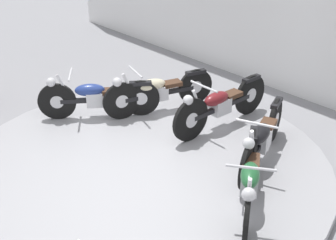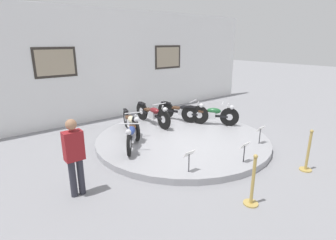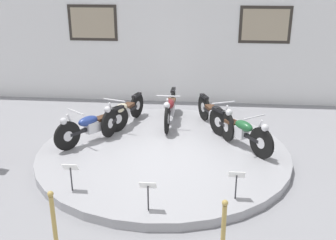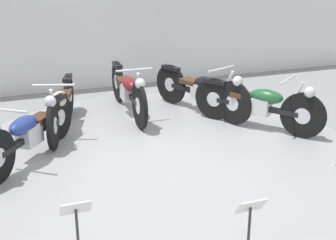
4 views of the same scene
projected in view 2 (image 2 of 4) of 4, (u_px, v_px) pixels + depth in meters
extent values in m
plane|color=gray|center=(182.00, 142.00, 8.02)|extent=(60.00, 60.00, 0.00)
cylinder|color=#99999E|center=(182.00, 139.00, 7.99)|extent=(5.16, 5.16, 0.17)
cube|color=white|center=(119.00, 65.00, 10.30)|extent=(14.00, 0.20, 4.12)
cube|color=#2D2823|center=(55.00, 62.00, 8.74)|extent=(1.40, 0.02, 1.00)
cube|color=tan|center=(55.00, 62.00, 8.74)|extent=(1.24, 0.02, 0.84)
cube|color=#2D2823|center=(168.00, 57.00, 11.58)|extent=(1.40, 0.02, 1.00)
cube|color=tan|center=(168.00, 57.00, 11.58)|extent=(1.24, 0.02, 0.84)
cylinder|color=black|center=(129.00, 144.00, 6.57)|extent=(0.41, 0.53, 0.61)
cylinder|color=silver|center=(129.00, 144.00, 6.57)|extent=(0.18, 0.21, 0.21)
cylinder|color=black|center=(134.00, 127.00, 7.86)|extent=(0.41, 0.53, 0.61)
cylinder|color=silver|center=(134.00, 127.00, 7.86)|extent=(0.18, 0.21, 0.21)
cube|color=black|center=(132.00, 135.00, 7.21)|extent=(0.80, 1.04, 0.07)
cube|color=silver|center=(132.00, 135.00, 7.17)|extent=(0.35, 0.38, 0.24)
ellipsoid|color=navy|center=(131.00, 130.00, 7.03)|extent=(0.46, 0.52, 0.20)
cube|color=#472D1E|center=(133.00, 128.00, 7.38)|extent=(0.35, 0.38, 0.07)
cube|color=black|center=(134.00, 119.00, 7.78)|extent=(0.30, 0.35, 0.06)
cylinder|color=silver|center=(129.00, 135.00, 6.65)|extent=(0.18, 0.23, 0.54)
cylinder|color=silver|center=(130.00, 124.00, 6.68)|extent=(0.45, 0.35, 0.03)
sphere|color=silver|center=(128.00, 132.00, 6.41)|extent=(0.15, 0.15, 0.15)
cylinder|color=black|center=(136.00, 130.00, 7.56)|extent=(0.24, 0.62, 0.63)
cylinder|color=silver|center=(136.00, 130.00, 7.56)|extent=(0.13, 0.23, 0.22)
cylinder|color=black|center=(126.00, 118.00, 8.76)|extent=(0.24, 0.62, 0.63)
cylinder|color=silver|center=(126.00, 118.00, 8.76)|extent=(0.13, 0.23, 0.22)
cube|color=black|center=(131.00, 124.00, 8.16)|extent=(0.43, 1.21, 0.07)
cube|color=silver|center=(131.00, 124.00, 8.12)|extent=(0.28, 0.36, 0.24)
ellipsoid|color=beige|center=(132.00, 119.00, 7.99)|extent=(0.35, 0.52, 0.20)
cube|color=#472D1E|center=(129.00, 118.00, 8.32)|extent=(0.28, 0.36, 0.07)
cube|color=black|center=(126.00, 110.00, 8.69)|extent=(0.20, 0.37, 0.06)
cylinder|color=silver|center=(135.00, 122.00, 7.64)|extent=(0.12, 0.25, 0.54)
cylinder|color=silver|center=(134.00, 113.00, 7.66)|extent=(0.53, 0.19, 0.03)
sphere|color=silver|center=(137.00, 120.00, 7.41)|extent=(0.15, 0.15, 0.15)
cylinder|color=black|center=(164.00, 119.00, 8.54)|extent=(0.07, 0.68, 0.68)
cylinder|color=silver|center=(164.00, 119.00, 8.54)|extent=(0.07, 0.24, 0.24)
cylinder|color=black|center=(142.00, 111.00, 9.57)|extent=(0.07, 0.68, 0.68)
cylinder|color=silver|center=(142.00, 111.00, 9.57)|extent=(0.07, 0.24, 0.24)
cube|color=black|center=(152.00, 115.00, 9.06)|extent=(0.09, 1.24, 0.07)
cube|color=silver|center=(153.00, 115.00, 9.02)|extent=(0.21, 0.32, 0.24)
ellipsoid|color=maroon|center=(154.00, 111.00, 8.90)|extent=(0.23, 0.48, 0.20)
cube|color=#472D1E|center=(149.00, 110.00, 9.18)|extent=(0.21, 0.32, 0.07)
cube|color=black|center=(142.00, 103.00, 9.49)|extent=(0.11, 0.36, 0.06)
cylinder|color=silver|center=(161.00, 112.00, 8.60)|extent=(0.05, 0.25, 0.54)
cylinder|color=silver|center=(159.00, 104.00, 8.60)|extent=(0.54, 0.04, 0.03)
sphere|color=silver|center=(165.00, 110.00, 8.40)|extent=(0.15, 0.15, 0.15)
cylinder|color=black|center=(199.00, 115.00, 9.10)|extent=(0.30, 0.62, 0.65)
cylinder|color=silver|center=(199.00, 115.00, 9.10)|extent=(0.15, 0.23, 0.23)
cylinder|color=black|center=(166.00, 110.00, 9.74)|extent=(0.30, 0.62, 0.65)
cylinder|color=silver|center=(166.00, 110.00, 9.74)|extent=(0.15, 0.23, 0.23)
cube|color=black|center=(182.00, 112.00, 9.42)|extent=(0.53, 1.18, 0.07)
cube|color=silver|center=(183.00, 112.00, 9.40)|extent=(0.31, 0.37, 0.24)
ellipsoid|color=black|center=(186.00, 108.00, 9.30)|extent=(0.38, 0.53, 0.20)
cube|color=#472D1E|center=(177.00, 108.00, 9.48)|extent=(0.31, 0.37, 0.07)
cube|color=black|center=(166.00, 103.00, 9.66)|extent=(0.23, 0.37, 0.06)
cylinder|color=silver|center=(196.00, 109.00, 9.11)|extent=(0.14, 0.25, 0.54)
cylinder|color=silver|center=(193.00, 101.00, 9.09)|extent=(0.51, 0.23, 0.03)
sphere|color=silver|center=(201.00, 106.00, 8.98)|extent=(0.15, 0.15, 0.15)
cylinder|color=black|center=(229.00, 117.00, 8.88)|extent=(0.42, 0.54, 0.63)
cylinder|color=silver|center=(229.00, 117.00, 8.88)|extent=(0.18, 0.22, 0.22)
cylinder|color=black|center=(190.00, 114.00, 9.22)|extent=(0.42, 0.54, 0.63)
cylinder|color=silver|center=(190.00, 114.00, 9.22)|extent=(0.18, 0.22, 0.22)
cube|color=black|center=(210.00, 116.00, 9.05)|extent=(0.79, 1.04, 0.07)
cube|color=silver|center=(211.00, 115.00, 9.04)|extent=(0.35, 0.38, 0.24)
ellipsoid|color=#1E562D|center=(214.00, 111.00, 8.96)|extent=(0.46, 0.52, 0.20)
cube|color=#472D1E|center=(203.00, 111.00, 9.07)|extent=(0.35, 0.38, 0.07)
cube|color=black|center=(190.00, 107.00, 9.15)|extent=(0.29, 0.35, 0.06)
cylinder|color=silver|center=(225.00, 111.00, 8.86)|extent=(0.18, 0.23, 0.54)
cylinder|color=silver|center=(223.00, 103.00, 8.81)|extent=(0.45, 0.35, 0.03)
sphere|color=silver|center=(232.00, 107.00, 8.77)|extent=(0.15, 0.15, 0.15)
cylinder|color=#333338|center=(189.00, 163.00, 5.77)|extent=(0.02, 0.02, 0.42)
cube|color=white|center=(189.00, 154.00, 5.71)|extent=(0.26, 0.11, 0.15)
cylinder|color=#333338|center=(244.00, 154.00, 6.23)|extent=(0.02, 0.02, 0.42)
cube|color=white|center=(245.00, 145.00, 6.17)|extent=(0.26, 0.11, 0.15)
cylinder|color=#333338|center=(260.00, 136.00, 7.39)|extent=(0.02, 0.02, 0.42)
cube|color=white|center=(261.00, 129.00, 7.32)|extent=(0.26, 0.11, 0.15)
cylinder|color=#2D2D38|center=(73.00, 179.00, 5.11)|extent=(0.13, 0.13, 0.77)
cylinder|color=#2D2D38|center=(81.00, 176.00, 5.20)|extent=(0.13, 0.13, 0.77)
cube|color=maroon|center=(73.00, 146.00, 4.96)|extent=(0.36, 0.22, 0.58)
sphere|color=#9E7051|center=(71.00, 124.00, 4.83)|extent=(0.21, 0.21, 0.21)
cylinder|color=tan|center=(251.00, 203.00, 4.95)|extent=(0.28, 0.28, 0.03)
cylinder|color=tan|center=(253.00, 182.00, 4.82)|extent=(0.06, 0.06, 0.95)
sphere|color=tan|center=(256.00, 156.00, 4.67)|extent=(0.08, 0.08, 0.08)
cylinder|color=tan|center=(305.00, 170.00, 6.25)|extent=(0.28, 0.28, 0.03)
cylinder|color=tan|center=(308.00, 152.00, 6.11)|extent=(0.06, 0.06, 0.95)
sphere|color=tan|center=(312.00, 131.00, 5.97)|extent=(0.08, 0.08, 0.08)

